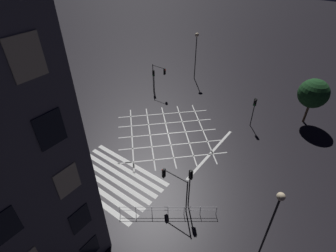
{
  "coord_description": "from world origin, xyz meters",
  "views": [
    {
      "loc": [
        15.29,
        -20.61,
        19.97
      ],
      "look_at": [
        0.0,
        0.0,
        1.15
      ],
      "focal_mm": 28.0,
      "sensor_mm": 36.0,
      "label": 1
    }
  ],
  "objects_px": {
    "traffic_light_se_cross": "(190,181)",
    "street_lamp_east": "(273,215)",
    "traffic_light_sw_main": "(68,120)",
    "street_tree_far": "(15,111)",
    "traffic_light_se_main": "(173,182)",
    "street_lamp_far": "(23,125)",
    "traffic_light_sw_cross": "(77,123)",
    "street_tree_near": "(313,93)",
    "street_lamp_west": "(196,44)",
    "traffic_light_ne_cross": "(254,107)",
    "traffic_light_nw_cross": "(154,76)",
    "traffic_light_nw_main": "(159,74)"
  },
  "relations": [
    {
      "from": "traffic_light_se_cross",
      "to": "street_lamp_east",
      "type": "distance_m",
      "value": 7.39
    },
    {
      "from": "traffic_light_sw_main",
      "to": "street_tree_far",
      "type": "bearing_deg",
      "value": -138.68
    },
    {
      "from": "traffic_light_se_main",
      "to": "street_lamp_far",
      "type": "distance_m",
      "value": 13.73
    },
    {
      "from": "traffic_light_sw_main",
      "to": "traffic_light_sw_cross",
      "type": "bearing_deg",
      "value": 43.66
    },
    {
      "from": "street_tree_near",
      "to": "street_tree_far",
      "type": "xyz_separation_m",
      "value": [
        -24.93,
        -24.11,
        0.31
      ]
    },
    {
      "from": "street_lamp_west",
      "to": "street_tree_near",
      "type": "bearing_deg",
      "value": -7.38
    },
    {
      "from": "traffic_light_ne_cross",
      "to": "street_tree_far",
      "type": "xyz_separation_m",
      "value": [
        -19.63,
        -19.06,
        1.66
      ]
    },
    {
      "from": "traffic_light_nw_cross",
      "to": "street_tree_near",
      "type": "height_order",
      "value": "street_tree_near"
    },
    {
      "from": "traffic_light_ne_cross",
      "to": "street_lamp_far",
      "type": "height_order",
      "value": "street_lamp_far"
    },
    {
      "from": "traffic_light_se_main",
      "to": "street_lamp_east",
      "type": "xyz_separation_m",
      "value": [
        8.15,
        -0.48,
        2.72
      ]
    },
    {
      "from": "traffic_light_sw_cross",
      "to": "street_lamp_far",
      "type": "distance_m",
      "value": 7.78
    },
    {
      "from": "traffic_light_sw_main",
      "to": "street_lamp_west",
      "type": "xyz_separation_m",
      "value": [
        2.59,
        23.03,
        2.87
      ]
    },
    {
      "from": "street_lamp_far",
      "to": "traffic_light_sw_main",
      "type": "bearing_deg",
      "value": 116.76
    },
    {
      "from": "traffic_light_sw_cross",
      "to": "street_tree_near",
      "type": "distance_m",
      "value": 28.62
    },
    {
      "from": "traffic_light_se_cross",
      "to": "street_lamp_far",
      "type": "height_order",
      "value": "street_lamp_far"
    },
    {
      "from": "traffic_light_se_main",
      "to": "street_lamp_west",
      "type": "xyz_separation_m",
      "value": [
        -12.14,
        23.14,
        3.2
      ]
    },
    {
      "from": "street_lamp_far",
      "to": "street_tree_near",
      "type": "bearing_deg",
      "value": 55.16
    },
    {
      "from": "traffic_light_nw_cross",
      "to": "traffic_light_se_main",
      "type": "height_order",
      "value": "traffic_light_se_main"
    },
    {
      "from": "traffic_light_nw_main",
      "to": "traffic_light_sw_cross",
      "type": "distance_m",
      "value": 14.97
    },
    {
      "from": "traffic_light_sw_cross",
      "to": "street_tree_near",
      "type": "bearing_deg",
      "value": -45.44
    },
    {
      "from": "street_lamp_east",
      "to": "traffic_light_ne_cross",
      "type": "bearing_deg",
      "value": 113.95
    },
    {
      "from": "traffic_light_sw_cross",
      "to": "street_lamp_far",
      "type": "relative_size",
      "value": 0.36
    },
    {
      "from": "traffic_light_ne_cross",
      "to": "street_lamp_west",
      "type": "height_order",
      "value": "street_lamp_west"
    },
    {
      "from": "traffic_light_se_main",
      "to": "street_tree_far",
      "type": "xyz_separation_m",
      "value": [
        -18.67,
        -3.36,
        1.7
      ]
    },
    {
      "from": "traffic_light_se_main",
      "to": "street_tree_near",
      "type": "xyz_separation_m",
      "value": [
        6.26,
        20.76,
        1.4
      ]
    },
    {
      "from": "traffic_light_nw_main",
      "to": "traffic_light_se_cross",
      "type": "distance_m",
      "value": 21.25
    },
    {
      "from": "traffic_light_se_main",
      "to": "traffic_light_nw_main",
      "type": "bearing_deg",
      "value": -48.6
    },
    {
      "from": "traffic_light_nw_cross",
      "to": "traffic_light_se_main",
      "type": "bearing_deg",
      "value": 43.65
    },
    {
      "from": "traffic_light_ne_cross",
      "to": "traffic_light_nw_cross",
      "type": "distance_m",
      "value": 15.88
    },
    {
      "from": "traffic_light_se_cross",
      "to": "street_lamp_west",
      "type": "bearing_deg",
      "value": 30.85
    },
    {
      "from": "traffic_light_nw_cross",
      "to": "street_tree_far",
      "type": "distance_m",
      "value": 19.46
    },
    {
      "from": "street_lamp_far",
      "to": "street_tree_far",
      "type": "xyz_separation_m",
      "value": [
        -6.72,
        2.05,
        -2.35
      ]
    },
    {
      "from": "traffic_light_ne_cross",
      "to": "traffic_light_nw_cross",
      "type": "bearing_deg",
      "value": -89.76
    },
    {
      "from": "street_lamp_far",
      "to": "street_tree_far",
      "type": "distance_m",
      "value": 7.41
    },
    {
      "from": "street_lamp_far",
      "to": "street_tree_far",
      "type": "height_order",
      "value": "street_lamp_far"
    },
    {
      "from": "traffic_light_sw_cross",
      "to": "traffic_light_sw_main",
      "type": "relative_size",
      "value": 0.81
    },
    {
      "from": "traffic_light_sw_cross",
      "to": "street_tree_near",
      "type": "height_order",
      "value": "street_tree_near"
    },
    {
      "from": "traffic_light_se_main",
      "to": "street_tree_near",
      "type": "relative_size",
      "value": 0.63
    },
    {
      "from": "traffic_light_se_main",
      "to": "street_tree_far",
      "type": "height_order",
      "value": "street_tree_far"
    },
    {
      "from": "traffic_light_nw_main",
      "to": "traffic_light_sw_cross",
      "type": "relative_size",
      "value": 1.22
    },
    {
      "from": "street_tree_far",
      "to": "traffic_light_sw_main",
      "type": "bearing_deg",
      "value": 41.32
    },
    {
      "from": "street_lamp_far",
      "to": "street_tree_near",
      "type": "distance_m",
      "value": 31.98
    },
    {
      "from": "traffic_light_nw_main",
      "to": "traffic_light_nw_cross",
      "type": "height_order",
      "value": "traffic_light_nw_main"
    },
    {
      "from": "traffic_light_se_cross",
      "to": "traffic_light_sw_main",
      "type": "height_order",
      "value": "traffic_light_sw_main"
    },
    {
      "from": "traffic_light_sw_main",
      "to": "street_lamp_far",
      "type": "xyz_separation_m",
      "value": [
        2.78,
        -5.51,
        3.71
      ]
    },
    {
      "from": "traffic_light_nw_main",
      "to": "street_tree_near",
      "type": "distance_m",
      "value": 20.73
    },
    {
      "from": "traffic_light_ne_cross",
      "to": "street_tree_near",
      "type": "height_order",
      "value": "street_tree_near"
    },
    {
      "from": "street_lamp_east",
      "to": "traffic_light_se_cross",
      "type": "bearing_deg",
      "value": 170.3
    },
    {
      "from": "traffic_light_se_cross",
      "to": "street_lamp_east",
      "type": "bearing_deg",
      "value": -99.7
    },
    {
      "from": "traffic_light_se_cross",
      "to": "traffic_light_sw_main",
      "type": "bearing_deg",
      "value": 92.1
    }
  ]
}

